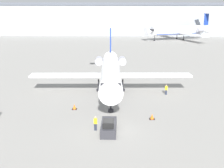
% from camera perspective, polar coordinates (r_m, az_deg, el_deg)
% --- Properties ---
extents(ground_plane, '(600.00, 600.00, 0.00)m').
position_cam_1_polar(ground_plane, '(37.58, -0.43, -9.04)').
color(ground_plane, gray).
extents(terminal_building, '(180.00, 16.80, 15.21)m').
position_cam_1_polar(terminal_building, '(154.58, 1.30, 11.88)').
color(terminal_building, '#8C939E').
rests_on(terminal_building, ground).
extents(airplane_main, '(27.67, 26.64, 10.37)m').
position_cam_1_polar(airplane_main, '(53.14, -0.25, 2.33)').
color(airplane_main, white).
rests_on(airplane_main, ground).
extents(pushback_tug, '(1.83, 4.71, 1.81)m').
position_cam_1_polar(pushback_tug, '(37.76, -0.59, -7.81)').
color(pushback_tug, '#2D2D33').
rests_on(pushback_tug, ground).
extents(worker_near_tug, '(0.40, 0.25, 1.79)m').
position_cam_1_polar(worker_near_tug, '(38.17, -3.05, -7.14)').
color(worker_near_tug, '#232838').
rests_on(worker_near_tug, ground).
extents(worker_by_wing, '(0.40, 0.24, 1.73)m').
position_cam_1_polar(worker_by_wing, '(53.38, 9.87, -0.99)').
color(worker_by_wing, '#232838').
rests_on(worker_by_wing, ground).
extents(traffic_cone_left, '(0.72, 0.72, 0.75)m').
position_cam_1_polar(traffic_cone_left, '(45.94, -6.89, -4.17)').
color(traffic_cone_left, black).
rests_on(traffic_cone_left, ground).
extents(traffic_cone_right, '(0.72, 0.72, 0.72)m').
position_cam_1_polar(traffic_cone_right, '(42.17, 7.34, -5.96)').
color(traffic_cone_right, black).
rests_on(traffic_cone_right, ground).
extents(airplane_parked_far_left, '(30.05, 33.89, 10.84)m').
position_cam_1_polar(airplane_parked_far_left, '(134.97, 12.10, 9.54)').
color(airplane_parked_far_left, white).
rests_on(airplane_parked_far_left, ground).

